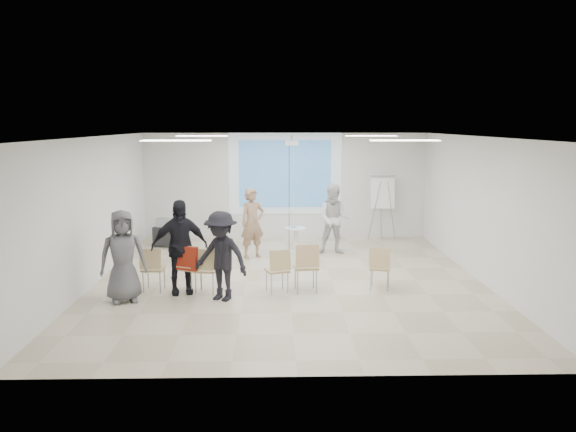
{
  "coord_description": "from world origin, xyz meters",
  "views": [
    {
      "loc": [
        -0.28,
        -11.38,
        3.27
      ],
      "look_at": [
        0.0,
        0.8,
        1.25
      ],
      "focal_mm": 35.0,
      "sensor_mm": 36.0,
      "label": 1
    }
  ],
  "objects_px": {
    "player_right": "(335,215)",
    "chair_far_left": "(152,266)",
    "chair_left_inner": "(205,267)",
    "laptop": "(207,268)",
    "chair_right_inner": "(306,264)",
    "chair_right_far": "(380,265)",
    "pedestal_table": "(296,239)",
    "chair_center": "(278,267)",
    "av_cart": "(164,233)",
    "flipchart_easel": "(383,193)",
    "audience_outer": "(123,251)",
    "audience_mid": "(221,250)",
    "player_left": "(252,219)",
    "audience_left": "(179,240)",
    "chair_left_mid": "(186,264)"
  },
  "relations": [
    {
      "from": "chair_right_inner",
      "to": "audience_left",
      "type": "distance_m",
      "value": 2.49
    },
    {
      "from": "pedestal_table",
      "to": "chair_center",
      "type": "height_order",
      "value": "chair_center"
    },
    {
      "from": "chair_left_inner",
      "to": "audience_left",
      "type": "xyz_separation_m",
      "value": [
        -0.49,
        0.05,
        0.52
      ]
    },
    {
      "from": "pedestal_table",
      "to": "laptop",
      "type": "height_order",
      "value": "pedestal_table"
    },
    {
      "from": "audience_mid",
      "to": "chair_right_far",
      "type": "bearing_deg",
      "value": 37.11
    },
    {
      "from": "player_right",
      "to": "audience_outer",
      "type": "relative_size",
      "value": 1.02
    },
    {
      "from": "chair_left_mid",
      "to": "chair_center",
      "type": "height_order",
      "value": "chair_left_mid"
    },
    {
      "from": "chair_right_far",
      "to": "laptop",
      "type": "xyz_separation_m",
      "value": [
        -3.4,
        -0.07,
        -0.02
      ]
    },
    {
      "from": "player_right",
      "to": "chair_far_left",
      "type": "bearing_deg",
      "value": -134.54
    },
    {
      "from": "chair_right_far",
      "to": "laptop",
      "type": "bearing_deg",
      "value": -164.12
    },
    {
      "from": "flipchart_easel",
      "to": "pedestal_table",
      "type": "bearing_deg",
      "value": -146.29
    },
    {
      "from": "pedestal_table",
      "to": "av_cart",
      "type": "bearing_deg",
      "value": 165.25
    },
    {
      "from": "chair_far_left",
      "to": "av_cart",
      "type": "relative_size",
      "value": 1.16
    },
    {
      "from": "pedestal_table",
      "to": "player_right",
      "type": "distance_m",
      "value": 1.15
    },
    {
      "from": "chair_left_mid",
      "to": "chair_left_inner",
      "type": "relative_size",
      "value": 1.05
    },
    {
      "from": "chair_center",
      "to": "audience_left",
      "type": "distance_m",
      "value": 1.97
    },
    {
      "from": "player_right",
      "to": "chair_left_inner",
      "type": "height_order",
      "value": "player_right"
    },
    {
      "from": "chair_far_left",
      "to": "chair_left_inner",
      "type": "distance_m",
      "value": 1.06
    },
    {
      "from": "audience_left",
      "to": "audience_mid",
      "type": "xyz_separation_m",
      "value": [
        0.84,
        -0.44,
        -0.1
      ]
    },
    {
      "from": "av_cart",
      "to": "audience_left",
      "type": "bearing_deg",
      "value": -61.18
    },
    {
      "from": "player_right",
      "to": "chair_far_left",
      "type": "relative_size",
      "value": 2.22
    },
    {
      "from": "player_left",
      "to": "laptop",
      "type": "distance_m",
      "value": 3.01
    },
    {
      "from": "player_right",
      "to": "audience_outer",
      "type": "distance_m",
      "value": 5.72
    },
    {
      "from": "player_left",
      "to": "av_cart",
      "type": "height_order",
      "value": "player_left"
    },
    {
      "from": "chair_right_far",
      "to": "av_cart",
      "type": "distance_m",
      "value": 6.52
    },
    {
      "from": "chair_right_far",
      "to": "av_cart",
      "type": "bearing_deg",
      "value": 155.35
    },
    {
      "from": "chair_left_inner",
      "to": "pedestal_table",
      "type": "bearing_deg",
      "value": 70.82
    },
    {
      "from": "player_right",
      "to": "audience_left",
      "type": "distance_m",
      "value": 4.69
    },
    {
      "from": "player_left",
      "to": "audience_mid",
      "type": "height_order",
      "value": "player_left"
    },
    {
      "from": "chair_left_mid",
      "to": "chair_right_far",
      "type": "bearing_deg",
      "value": 25.23
    },
    {
      "from": "chair_right_far",
      "to": "chair_left_inner",
      "type": "bearing_deg",
      "value": -162.48
    },
    {
      "from": "chair_left_inner",
      "to": "laptop",
      "type": "distance_m",
      "value": 0.11
    },
    {
      "from": "pedestal_table",
      "to": "chair_left_mid",
      "type": "relative_size",
      "value": 0.74
    },
    {
      "from": "chair_center",
      "to": "chair_right_far",
      "type": "distance_m",
      "value": 2.02
    },
    {
      "from": "pedestal_table",
      "to": "audience_left",
      "type": "distance_m",
      "value": 4.13
    },
    {
      "from": "chair_left_mid",
      "to": "laptop",
      "type": "bearing_deg",
      "value": 23.24
    },
    {
      "from": "chair_left_inner",
      "to": "chair_right_far",
      "type": "distance_m",
      "value": 3.42
    },
    {
      "from": "pedestal_table",
      "to": "audience_outer",
      "type": "height_order",
      "value": "audience_outer"
    },
    {
      "from": "chair_far_left",
      "to": "chair_left_mid",
      "type": "height_order",
      "value": "chair_left_mid"
    },
    {
      "from": "chair_far_left",
      "to": "chair_center",
      "type": "distance_m",
      "value": 2.46
    },
    {
      "from": "player_right",
      "to": "audience_mid",
      "type": "height_order",
      "value": "player_right"
    },
    {
      "from": "chair_far_left",
      "to": "chair_center",
      "type": "relative_size",
      "value": 1.01
    },
    {
      "from": "chair_left_inner",
      "to": "player_right",
      "type": "bearing_deg",
      "value": 59.38
    },
    {
      "from": "pedestal_table",
      "to": "av_cart",
      "type": "height_order",
      "value": "av_cart"
    },
    {
      "from": "player_left",
      "to": "player_right",
      "type": "bearing_deg",
      "value": -18.09
    },
    {
      "from": "chair_center",
      "to": "flipchart_easel",
      "type": "distance_m",
      "value": 5.88
    },
    {
      "from": "chair_right_inner",
      "to": "chair_right_far",
      "type": "xyz_separation_m",
      "value": [
        1.46,
        0.13,
        -0.07
      ]
    },
    {
      "from": "player_right",
      "to": "audience_mid",
      "type": "relative_size",
      "value": 1.03
    },
    {
      "from": "audience_mid",
      "to": "flipchart_easel",
      "type": "relative_size",
      "value": 1.04
    },
    {
      "from": "chair_center",
      "to": "chair_left_mid",
      "type": "bearing_deg",
      "value": 158.81
    }
  ]
}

